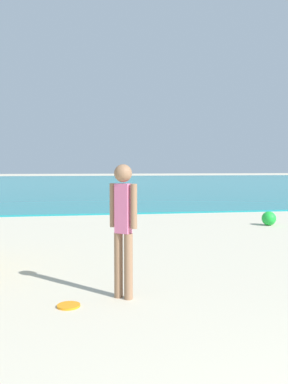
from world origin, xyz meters
name	(u,v)px	position (x,y,z in m)	size (l,w,h in m)	color
water	(94,182)	(0.00, 43.88, 0.03)	(160.00, 60.00, 0.06)	teal
person_standing	(123,223)	(-1.36, 4.90, 0.99)	(0.33, 0.28, 1.74)	#936B4C
frisbee	(69,306)	(-2.06, 4.69, 0.01)	(0.28, 0.28, 0.03)	orange
beach_ball	(269,218)	(3.59, 10.56, 0.21)	(0.41, 0.41, 0.41)	green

